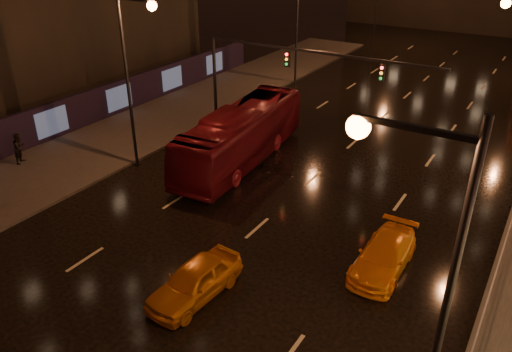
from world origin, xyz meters
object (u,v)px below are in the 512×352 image
Objects in this scene: taxi_far at (384,256)px; pedestrian_b at (20,148)px; taxi_near at (195,281)px; bus_red at (241,135)px.

pedestrian_b is (-21.65, -1.55, 0.41)m from taxi_far.
pedestrian_b reaches higher than taxi_near.
taxi_near is 16.54m from pedestrian_b.
bus_red is 2.62× the size of taxi_far.
pedestrian_b is at bearing -151.33° from bus_red.
bus_red is at bearing 150.97° from taxi_far.
taxi_near reaches higher than taxi_far.
pedestrian_b reaches higher than taxi_far.
taxi_near is (5.28, -11.28, -0.93)m from bus_red.
pedestrian_b is at bearing -176.68° from taxi_far.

